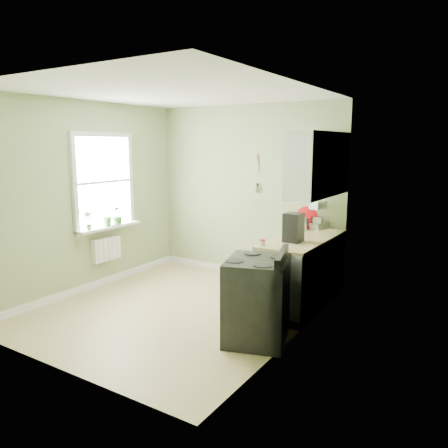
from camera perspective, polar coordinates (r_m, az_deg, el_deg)
The scene contains 21 objects.
floor at distance 5.77m, azimuth -6.08°, elevation -11.10°, with size 3.20×3.60×0.02m, color tan.
ceiling at distance 5.41m, azimuth -6.65°, elevation 16.83°, with size 3.20×3.60×0.02m, color white.
wall_back at distance 6.92m, azimuth 3.02°, elevation 4.16°, with size 3.20×0.02×2.70m, color #93A470.
wall_left at distance 6.54m, azimuth -17.49°, elevation 3.34°, with size 0.02×3.60×2.70m, color #93A470.
wall_right at distance 4.61m, azimuth 9.55°, elevation 0.92°, with size 0.02×3.60×2.70m, color #93A470.
base_cabinets at distance 5.83m, azimuth 10.27°, elevation -6.35°, with size 0.60×1.60×0.87m, color white.
countertop at distance 5.72m, azimuth 10.33°, elevation -1.96°, with size 0.64×1.60×0.04m, color #D4C281.
upper_cabinets at distance 5.64m, azimuth 12.31°, elevation 7.64°, with size 0.35×1.40×0.80m, color white.
window at distance 6.70m, azimuth -15.48°, elevation 5.32°, with size 0.06×1.14×1.44m.
window_sill at distance 6.73m, azimuth -14.79°, elevation -0.38°, with size 0.18×1.14×0.04m, color white.
radiator at distance 6.79m, azimuth -15.14°, elevation -3.16°, with size 0.12×0.50×0.35m, color white.
wall_utensils at distance 6.78m, azimuth 4.39°, elevation 5.84°, with size 0.02×0.14×0.58m.
stove at distance 4.76m, azimuth 4.35°, elevation -9.77°, with size 0.84×0.89×1.02m.
stand_mixer at distance 6.39m, azimuth 12.33°, elevation 1.12°, with size 0.29×0.39×0.44m.
kettle at distance 6.25m, azimuth 10.33°, elevation 0.19°, with size 0.20×0.12×0.20m.
coffee_maker at distance 5.43m, azimuth 9.02°, elevation -0.54°, with size 0.20×0.22×0.36m.
red_tray at distance 6.30m, azimuth 10.74°, elevation 0.82°, with size 0.32×0.32×0.02m, color red.
jar at distance 5.18m, azimuth 5.06°, elevation -2.43°, with size 0.07×0.07×0.08m.
plant_a at distance 6.44m, azimuth -17.33°, elevation 0.51°, with size 0.15×0.10×0.29m, color #337533.
plant_b at distance 6.68m, azimuth -14.93°, elevation 1.09°, with size 0.18×0.14×0.32m, color #337533.
plant_c at distance 6.81m, azimuth -13.78°, elevation 1.13°, with size 0.15×0.15×0.28m, color #337533.
Camera 1 is at (3.35, -4.20, 2.09)m, focal length 35.00 mm.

